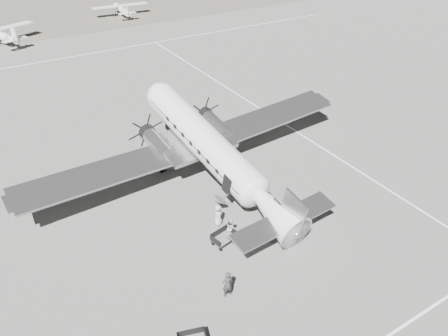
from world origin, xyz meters
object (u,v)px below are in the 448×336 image
Objects in this scene: light_plane_right at (121,10)px; baggage_cart_near at (224,238)px; ground_crew at (228,284)px; ramp_agent at (231,227)px; dc3_airliner at (211,149)px; passenger at (218,215)px.

light_plane_right reaches higher than baggage_cart_near.
ramp_agent is at bearing -121.45° from ground_crew.
baggage_cart_near is at bearing -117.65° from dc3_airliner.
ground_crew reaches higher than baggage_cart_near.
light_plane_right is 5.43× the size of ground_crew.
light_plane_right reaches higher than ramp_agent.
ground_crew is at bearing -119.37° from dc3_airliner.
dc3_airliner is at bearing -19.20° from passenger.
dc3_airliner is 7.36m from ramp_agent.
dc3_airliner is 2.93× the size of light_plane_right.
baggage_cart_near is 1.05× the size of ramp_agent.
ground_crew is at bearing -101.52° from light_plane_right.
ramp_agent is (-14.75, -60.65, -0.25)m from light_plane_right.
light_plane_right is at bearing -8.01° from passenger.
light_plane_right reaches higher than ground_crew.
passenger is (0.67, 1.87, 0.36)m from baggage_cart_near.
baggage_cart_near is (-3.10, -7.01, -2.35)m from dc3_airliner.
ground_crew is at bearing 161.71° from ramp_agent.
dc3_airliner is at bearing -2.93° from ramp_agent.
baggage_cart_near is at bearing 128.78° from ramp_agent.
dc3_airliner is at bearing -112.51° from ground_crew.
ramp_agent is (-2.33, -6.69, -2.02)m from dc3_airliner.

